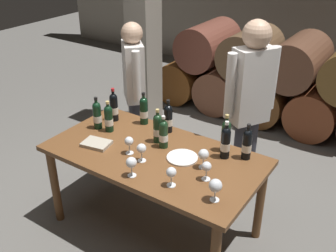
% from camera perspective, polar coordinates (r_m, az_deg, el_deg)
% --- Properties ---
extents(ground_plane, '(14.00, 14.00, 0.00)m').
position_cam_1_polar(ground_plane, '(3.55, -1.87, -14.39)').
color(ground_plane, '#66635E').
extents(barrel_stack, '(3.12, 0.90, 1.15)m').
position_cam_1_polar(barrel_stack, '(5.29, 14.80, 6.62)').
color(barrel_stack, brown).
rests_on(barrel_stack, ground_plane).
extents(stone_pillar, '(0.32, 0.32, 2.60)m').
position_cam_1_polar(stone_pillar, '(4.80, -3.64, 14.85)').
color(stone_pillar, gray).
rests_on(stone_pillar, ground_plane).
extents(dining_table, '(1.70, 0.90, 0.76)m').
position_cam_1_polar(dining_table, '(3.13, -2.05, -5.33)').
color(dining_table, brown).
rests_on(dining_table, ground_plane).
extents(wine_bottle_0, '(0.07, 0.07, 0.31)m').
position_cam_1_polar(wine_bottle_0, '(3.08, 8.38, -1.38)').
color(wine_bottle_0, '#19381E').
rests_on(wine_bottle_0, dining_table).
extents(wine_bottle_1, '(0.07, 0.07, 0.30)m').
position_cam_1_polar(wine_bottle_1, '(3.32, 0.03, 1.14)').
color(wine_bottle_1, black).
rests_on(wine_bottle_1, dining_table).
extents(wine_bottle_2, '(0.07, 0.07, 0.30)m').
position_cam_1_polar(wine_bottle_2, '(3.47, -3.53, 2.29)').
color(wine_bottle_2, black).
rests_on(wine_bottle_2, dining_table).
extents(wine_bottle_3, '(0.07, 0.07, 0.28)m').
position_cam_1_polar(wine_bottle_3, '(3.37, -8.61, 1.14)').
color(wine_bottle_3, black).
rests_on(wine_bottle_3, dining_table).
extents(wine_bottle_4, '(0.07, 0.07, 0.31)m').
position_cam_1_polar(wine_bottle_4, '(3.55, -7.86, 2.79)').
color(wine_bottle_4, black).
rests_on(wine_bottle_4, dining_table).
extents(wine_bottle_5, '(0.07, 0.07, 0.29)m').
position_cam_1_polar(wine_bottle_5, '(3.44, -10.25, 1.60)').
color(wine_bottle_5, black).
rests_on(wine_bottle_5, dining_table).
extents(wine_bottle_6, '(0.07, 0.07, 0.28)m').
position_cam_1_polar(wine_bottle_6, '(3.10, -0.65, -1.12)').
color(wine_bottle_6, '#19381E').
rests_on(wine_bottle_6, dining_table).
extents(wine_bottle_7, '(0.07, 0.07, 0.29)m').
position_cam_1_polar(wine_bottle_7, '(3.01, 11.40, -2.54)').
color(wine_bottle_7, black).
rests_on(wine_bottle_7, dining_table).
extents(wine_bottle_8, '(0.07, 0.07, 0.29)m').
position_cam_1_polar(wine_bottle_8, '(3.17, -1.52, -0.28)').
color(wine_bottle_8, '#19381E').
rests_on(wine_bottle_8, dining_table).
extents(wine_bottle_9, '(0.07, 0.07, 0.31)m').
position_cam_1_polar(wine_bottle_9, '(2.99, 8.35, -2.34)').
color(wine_bottle_9, black).
rests_on(wine_bottle_9, dining_table).
extents(wine_glass_0, '(0.07, 0.07, 0.15)m').
position_cam_1_polar(wine_glass_0, '(2.94, -3.87, -3.36)').
color(wine_glass_0, white).
rests_on(wine_glass_0, dining_table).
extents(wine_glass_1, '(0.09, 0.09, 0.16)m').
position_cam_1_polar(wine_glass_1, '(2.55, 6.91, -8.65)').
color(wine_glass_1, white).
rests_on(wine_glass_1, dining_table).
extents(wine_glass_2, '(0.08, 0.08, 0.15)m').
position_cam_1_polar(wine_glass_2, '(2.78, -5.35, -5.38)').
color(wine_glass_2, white).
rests_on(wine_glass_2, dining_table).
extents(wine_glass_3, '(0.07, 0.07, 0.15)m').
position_cam_1_polar(wine_glass_3, '(3.04, -5.68, -2.31)').
color(wine_glass_3, white).
rests_on(wine_glass_3, dining_table).
extents(wine_glass_4, '(0.07, 0.07, 0.14)m').
position_cam_1_polar(wine_glass_4, '(2.74, 5.62, -5.99)').
color(wine_glass_4, white).
rests_on(wine_glass_4, dining_table).
extents(wine_glass_5, '(0.08, 0.08, 0.15)m').
position_cam_1_polar(wine_glass_5, '(2.86, 5.19, -4.21)').
color(wine_glass_5, white).
rests_on(wine_glass_5, dining_table).
extents(wine_glass_6, '(0.07, 0.07, 0.15)m').
position_cam_1_polar(wine_glass_6, '(2.67, 0.48, -6.85)').
color(wine_glass_6, white).
rests_on(wine_glass_6, dining_table).
extents(tasting_notebook, '(0.25, 0.20, 0.03)m').
position_cam_1_polar(tasting_notebook, '(3.23, -10.35, -2.53)').
color(tasting_notebook, '#B2A893').
rests_on(tasting_notebook, dining_table).
extents(serving_plate, '(0.24, 0.24, 0.01)m').
position_cam_1_polar(serving_plate, '(3.01, 2.08, -4.61)').
color(serving_plate, white).
rests_on(serving_plate, dining_table).
extents(sommelier_presenting, '(0.32, 0.44, 1.72)m').
position_cam_1_polar(sommelier_presenting, '(3.34, 11.82, 3.65)').
color(sommelier_presenting, '#383842').
rests_on(sommelier_presenting, ground_plane).
extents(taster_seated_left, '(0.38, 0.37, 1.54)m').
position_cam_1_polar(taster_seated_left, '(3.94, -4.95, 6.01)').
color(taster_seated_left, '#383842').
rests_on(taster_seated_left, ground_plane).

